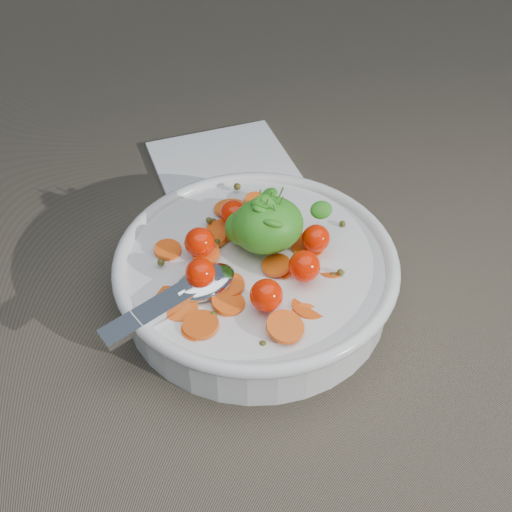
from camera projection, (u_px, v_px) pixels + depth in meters
name	position (u px, v px, depth m)	size (l,w,h in m)	color
ground	(251.00, 305.00, 0.61)	(6.00, 6.00, 0.00)	#726652
bowl	(256.00, 273.00, 0.60)	(0.28, 0.26, 0.11)	silver
napkin	(222.00, 163.00, 0.77)	(0.16, 0.14, 0.01)	white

